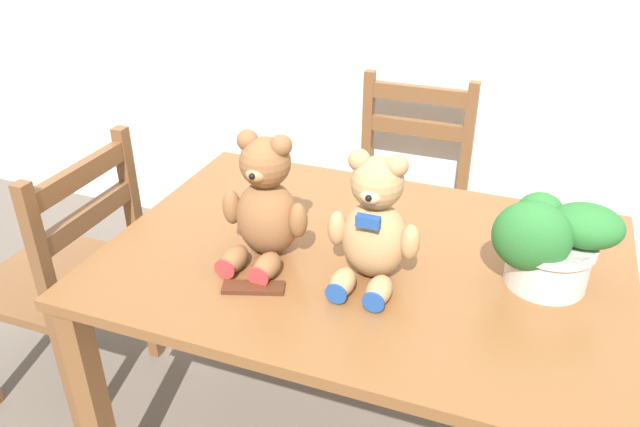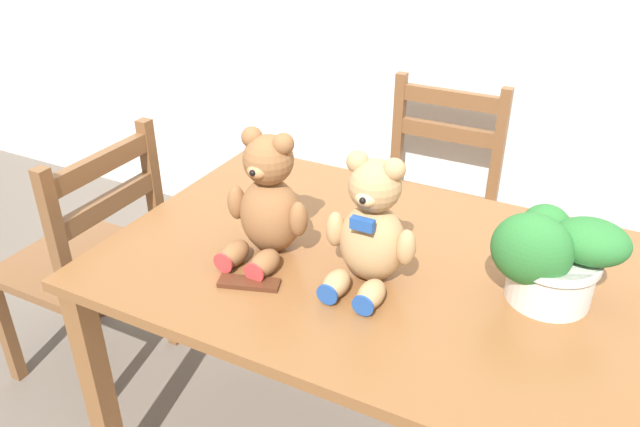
% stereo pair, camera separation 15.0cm
% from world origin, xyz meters
% --- Properties ---
extents(dining_table, '(1.31, 0.91, 0.72)m').
position_xyz_m(dining_table, '(0.00, 0.46, 0.63)').
color(dining_table, brown).
rests_on(dining_table, ground_plane).
extents(wooden_chair_behind, '(0.44, 0.43, 0.90)m').
position_xyz_m(wooden_chair_behind, '(-0.09, 1.31, 0.44)').
color(wooden_chair_behind, brown).
rests_on(wooden_chair_behind, ground_plane).
extents(wooden_chair_side, '(0.41, 0.44, 0.90)m').
position_xyz_m(wooden_chair_side, '(-0.97, 0.40, 0.45)').
color(wooden_chair_side, brown).
rests_on(wooden_chair_side, ground_plane).
extents(teddy_bear_left, '(0.23, 0.23, 0.33)m').
position_xyz_m(teddy_bear_left, '(-0.24, 0.37, 0.86)').
color(teddy_bear_left, brown).
rests_on(teddy_bear_left, dining_table).
extents(teddy_bear_right, '(0.22, 0.22, 0.32)m').
position_xyz_m(teddy_bear_right, '(0.04, 0.37, 0.86)').
color(teddy_bear_right, tan).
rests_on(teddy_bear_right, dining_table).
extents(potted_plant, '(0.28, 0.22, 0.23)m').
position_xyz_m(potted_plant, '(0.43, 0.48, 0.83)').
color(potted_plant, beige).
rests_on(potted_plant, dining_table).
extents(chocolate_bar, '(0.15, 0.09, 0.01)m').
position_xyz_m(chocolate_bar, '(-0.20, 0.22, 0.72)').
color(chocolate_bar, '#472314').
rests_on(chocolate_bar, dining_table).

